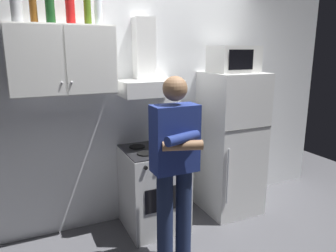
{
  "coord_description": "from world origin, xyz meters",
  "views": [
    {
      "loc": [
        -1.19,
        -2.6,
        1.84
      ],
      "look_at": [
        0.0,
        0.0,
        1.15
      ],
      "focal_mm": 34.01,
      "sensor_mm": 36.0,
      "label": 1
    }
  ],
  "objects_px": {
    "person_standing": "(175,165)",
    "stove_oven": "(154,188)",
    "range_hood": "(148,75)",
    "bottle_olive_oil": "(88,12)",
    "upper_cabinet": "(62,60)",
    "refrigerator": "(231,144)",
    "bottle_vodka_clear": "(98,7)",
    "microwave": "(234,59)",
    "bottle_soda_red": "(70,9)",
    "cooking_pot": "(170,143)",
    "bottle_canister_steel": "(17,11)",
    "bottle_wine_green": "(50,5)",
    "bottle_beer_brown": "(33,8)"
  },
  "relations": [
    {
      "from": "stove_oven",
      "to": "microwave",
      "type": "height_order",
      "value": "microwave"
    },
    {
      "from": "range_hood",
      "to": "bottle_vodka_clear",
      "type": "bearing_deg",
      "value": 178.8
    },
    {
      "from": "microwave",
      "to": "cooking_pot",
      "type": "xyz_separation_m",
      "value": [
        -0.82,
        -0.14,
        -0.8
      ]
    },
    {
      "from": "person_standing",
      "to": "microwave",
      "type": "bearing_deg",
      "value": 32.0
    },
    {
      "from": "stove_oven",
      "to": "refrigerator",
      "type": "height_order",
      "value": "refrigerator"
    },
    {
      "from": "stove_oven",
      "to": "bottle_olive_oil",
      "type": "relative_size",
      "value": 3.89
    },
    {
      "from": "stove_oven",
      "to": "bottle_vodka_clear",
      "type": "height_order",
      "value": "bottle_vodka_clear"
    },
    {
      "from": "person_standing",
      "to": "stove_oven",
      "type": "bearing_deg",
      "value": 85.28
    },
    {
      "from": "range_hood",
      "to": "bottle_olive_oil",
      "type": "xyz_separation_m",
      "value": [
        -0.56,
        -0.03,
        0.56
      ]
    },
    {
      "from": "bottle_beer_brown",
      "to": "person_standing",
      "type": "bearing_deg",
      "value": -38.4
    },
    {
      "from": "bottle_soda_red",
      "to": "bottle_vodka_clear",
      "type": "distance_m",
      "value": 0.25
    },
    {
      "from": "range_hood",
      "to": "bottle_olive_oil",
      "type": "height_order",
      "value": "bottle_olive_oil"
    },
    {
      "from": "bottle_vodka_clear",
      "to": "upper_cabinet",
      "type": "bearing_deg",
      "value": -178.16
    },
    {
      "from": "microwave",
      "to": "bottle_beer_brown",
      "type": "xyz_separation_m",
      "value": [
        -1.95,
        0.13,
        0.43
      ]
    },
    {
      "from": "range_hood",
      "to": "refrigerator",
      "type": "relative_size",
      "value": 0.47
    },
    {
      "from": "bottle_wine_green",
      "to": "bottle_beer_brown",
      "type": "xyz_separation_m",
      "value": [
        -0.13,
        0.03,
        -0.03
      ]
    },
    {
      "from": "microwave",
      "to": "bottle_olive_oil",
      "type": "height_order",
      "value": "bottle_olive_oil"
    },
    {
      "from": "upper_cabinet",
      "to": "refrigerator",
      "type": "relative_size",
      "value": 0.56
    },
    {
      "from": "stove_oven",
      "to": "bottle_wine_green",
      "type": "xyz_separation_m",
      "value": [
        -0.87,
        0.11,
        1.77
      ]
    },
    {
      "from": "refrigerator",
      "to": "cooking_pot",
      "type": "bearing_deg",
      "value": -171.68
    },
    {
      "from": "bottle_olive_oil",
      "to": "bottle_vodka_clear",
      "type": "height_order",
      "value": "bottle_vodka_clear"
    },
    {
      "from": "bottle_olive_oil",
      "to": "bottle_beer_brown",
      "type": "relative_size",
      "value": 0.88
    },
    {
      "from": "bottle_olive_oil",
      "to": "bottle_canister_steel",
      "type": "bearing_deg",
      "value": 175.71
    },
    {
      "from": "refrigerator",
      "to": "person_standing",
      "type": "height_order",
      "value": "person_standing"
    },
    {
      "from": "stove_oven",
      "to": "person_standing",
      "type": "relative_size",
      "value": 0.53
    },
    {
      "from": "upper_cabinet",
      "to": "refrigerator",
      "type": "bearing_deg",
      "value": -4.07
    },
    {
      "from": "stove_oven",
      "to": "person_standing",
      "type": "bearing_deg",
      "value": -94.72
    },
    {
      "from": "bottle_canister_steel",
      "to": "range_hood",
      "type": "bearing_deg",
      "value": -0.51
    },
    {
      "from": "refrigerator",
      "to": "bottle_olive_oil",
      "type": "xyz_separation_m",
      "value": [
        -1.51,
        0.09,
        1.36
      ]
    },
    {
      "from": "upper_cabinet",
      "to": "bottle_vodka_clear",
      "type": "xyz_separation_m",
      "value": [
        0.34,
        0.01,
        0.46
      ]
    },
    {
      "from": "cooking_pot",
      "to": "bottle_canister_steel",
      "type": "xyz_separation_m",
      "value": [
        -1.26,
        0.26,
        1.2
      ]
    },
    {
      "from": "bottle_wine_green",
      "to": "bottle_vodka_clear",
      "type": "height_order",
      "value": "bottle_vodka_clear"
    },
    {
      "from": "bottle_wine_green",
      "to": "bottle_canister_steel",
      "type": "bearing_deg",
      "value": 174.43
    },
    {
      "from": "bottle_olive_oil",
      "to": "bottle_wine_green",
      "type": "distance_m",
      "value": 0.31
    },
    {
      "from": "person_standing",
      "to": "bottle_soda_red",
      "type": "distance_m",
      "value": 1.61
    },
    {
      "from": "range_hood",
      "to": "bottle_olive_oil",
      "type": "relative_size",
      "value": 3.33
    },
    {
      "from": "stove_oven",
      "to": "refrigerator",
      "type": "xyz_separation_m",
      "value": [
        0.95,
        0.0,
        0.37
      ]
    },
    {
      "from": "refrigerator",
      "to": "cooking_pot",
      "type": "relative_size",
      "value": 5.61
    },
    {
      "from": "upper_cabinet",
      "to": "stove_oven",
      "type": "bearing_deg",
      "value": -8.9
    },
    {
      "from": "bottle_vodka_clear",
      "to": "person_standing",
      "type": "bearing_deg",
      "value": -61.05
    },
    {
      "from": "stove_oven",
      "to": "bottle_soda_red",
      "type": "relative_size",
      "value": 3.24
    },
    {
      "from": "bottle_wine_green",
      "to": "bottle_beer_brown",
      "type": "bearing_deg",
      "value": 165.06
    },
    {
      "from": "refrigerator",
      "to": "microwave",
      "type": "height_order",
      "value": "microwave"
    },
    {
      "from": "bottle_soda_red",
      "to": "bottle_vodka_clear",
      "type": "relative_size",
      "value": 0.8
    },
    {
      "from": "bottle_soda_red",
      "to": "bottle_canister_steel",
      "type": "xyz_separation_m",
      "value": [
        -0.42,
        0.03,
        -0.04
      ]
    },
    {
      "from": "bottle_olive_oil",
      "to": "bottle_beer_brown",
      "type": "bearing_deg",
      "value": 173.23
    },
    {
      "from": "bottle_soda_red",
      "to": "bottle_canister_steel",
      "type": "distance_m",
      "value": 0.42
    },
    {
      "from": "bottle_wine_green",
      "to": "range_hood",
      "type": "bearing_deg",
      "value": 0.98
    },
    {
      "from": "refrigerator",
      "to": "bottle_vodka_clear",
      "type": "xyz_separation_m",
      "value": [
        -1.41,
        0.14,
        1.41
      ]
    },
    {
      "from": "bottle_canister_steel",
      "to": "refrigerator",
      "type": "bearing_deg",
      "value": -3.75
    }
  ]
}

